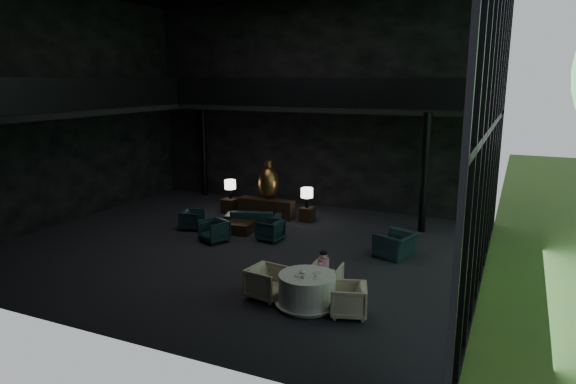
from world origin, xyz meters
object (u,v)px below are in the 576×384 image
at_px(side_table_right, 307,214).
at_px(console, 266,208).
at_px(dining_table, 307,292).
at_px(lounge_armchair_west, 192,219).
at_px(dining_chair_north, 326,277).
at_px(child, 323,262).
at_px(dining_chair_east, 348,298).
at_px(lounge_armchair_south, 214,230).
at_px(lounge_armchair_east, 270,230).
at_px(coffee_table, 240,227).
at_px(sofa, 253,216).
at_px(side_table_left, 229,206).
at_px(dining_chair_west, 267,280).
at_px(bronze_urn, 268,182).
at_px(table_lamp_left, 230,185).
at_px(window_armchair, 396,240).
at_px(table_lamp_right, 307,194).

bearing_deg(side_table_right, console, -176.09).
bearing_deg(side_table_right, dining_table, -67.64).
xyz_separation_m(lounge_armchair_west, dining_chair_north, (6.00, -2.99, 0.01)).
bearing_deg(child, dining_chair_east, 133.37).
height_order(lounge_armchair_west, lounge_armchair_south, lounge_armchair_south).
xyz_separation_m(lounge_armchair_east, coffee_table, (-1.31, 0.31, -0.17)).
height_order(side_table_right, sofa, sofa).
distance_m(lounge_armchair_south, dining_table, 5.44).
height_order(side_table_left, sofa, sofa).
xyz_separation_m(console, dining_chair_west, (3.28, -6.44, 0.10)).
bearing_deg(dining_chair_north, lounge_armchair_east, -48.83).
bearing_deg(side_table_right, bronze_urn, 177.14).
bearing_deg(console, child, -51.81).
xyz_separation_m(table_lamp_left, lounge_armchair_south, (1.44, -3.44, -0.67)).
xyz_separation_m(side_table_left, dining_chair_north, (5.99, -5.45, 0.08)).
xyz_separation_m(side_table_left, side_table_right, (3.20, 0.11, -0.01)).
bearing_deg(table_lamp_left, dining_table, -47.98).
bearing_deg(sofa, lounge_armchair_east, 117.33).
bearing_deg(table_lamp_left, bronze_urn, 3.45).
relative_size(console, dining_table, 1.47).
xyz_separation_m(side_table_right, coffee_table, (-1.51, -2.27, -0.07)).
distance_m(side_table_left, coffee_table, 2.75).
xyz_separation_m(bronze_urn, window_armchair, (5.38, -2.52, -0.79)).
xyz_separation_m(side_table_right, dining_chair_east, (3.71, -6.65, 0.14)).
bearing_deg(dining_chair_east, bronze_urn, -159.31).
bearing_deg(window_armchair, lounge_armchair_west, -72.33).
bearing_deg(lounge_armchair_south, side_table_right, 86.58).
distance_m(side_table_right, lounge_armchair_east, 2.60).
height_order(bronze_urn, dining_chair_east, bronze_urn).
height_order(side_table_right, window_armchair, window_armchair).
bearing_deg(side_table_right, coffee_table, -123.68).
relative_size(bronze_urn, sofa, 0.78).
height_order(dining_chair_north, dining_chair_west, dining_chair_west).
distance_m(table_lamp_right, dining_chair_west, 6.75).
relative_size(side_table_left, table_lamp_left, 0.75).
bearing_deg(dining_table, dining_chair_east, -4.56).
xyz_separation_m(sofa, dining_chair_north, (4.31, -4.26, -0.01)).
distance_m(lounge_armchair_west, lounge_armchair_south, 1.70).
bearing_deg(dining_table, table_lamp_right, 112.49).
height_order(window_armchair, dining_table, window_armchair).
xyz_separation_m(coffee_table, dining_chair_west, (3.19, -4.28, 0.26)).
height_order(table_lamp_left, window_armchair, table_lamp_left).
bearing_deg(lounge_armchair_west, table_lamp_right, -66.46).
xyz_separation_m(console, side_table_left, (-1.60, 0.00, -0.07)).
bearing_deg(dining_table, dining_chair_north, 85.02).
height_order(window_armchair, dining_chair_west, window_armchair).
relative_size(bronze_urn, table_lamp_right, 1.96).
bearing_deg(lounge_armchair_east, dining_chair_north, 51.48).
distance_m(window_armchair, dining_chair_west, 4.62).
bearing_deg(dining_table, coffee_table, 134.48).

